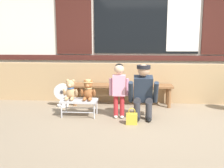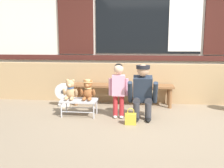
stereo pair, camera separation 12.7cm
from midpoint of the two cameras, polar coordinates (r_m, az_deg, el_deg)
name	(u,v)px [view 1 (the left image)]	position (r m, az deg, el deg)	size (l,w,h in m)	color
ground_plane	(148,121)	(4.29, 7.43, -8.41)	(60.00, 60.00, 0.00)	#84725B
brick_low_wall	(145,83)	(5.58, 6.97, 0.27)	(7.90, 0.25, 0.85)	tan
shop_facade	(146,28)	(6.03, 7.09, 12.63)	(8.06, 0.26, 3.27)	silver
wooden_bench_long	(122,88)	(5.24, 1.52, -0.85)	(2.10, 0.40, 0.44)	brown
small_display_bench	(79,101)	(4.54, -8.23, -3.95)	(0.64, 0.36, 0.30)	#BCBCC1
teddy_bear_plain	(70,90)	(4.53, -10.25, -1.46)	(0.28, 0.26, 0.36)	tan
teddy_bear_with_hat	(88,90)	(4.46, -6.28, -1.43)	(0.28, 0.27, 0.36)	#93562D
child_standing	(119,85)	(4.31, 0.78, -0.13)	(0.35, 0.18, 0.96)	#B7282D
adult_crouching	(144,91)	(4.33, 6.39, -1.67)	(0.50, 0.49, 0.95)	#333338
handbag_on_ground	(132,118)	(4.09, 3.63, -7.84)	(0.18, 0.11, 0.27)	gold
floor_fan	(62,95)	(5.26, -11.91, -2.50)	(0.34, 0.24, 0.48)	silver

